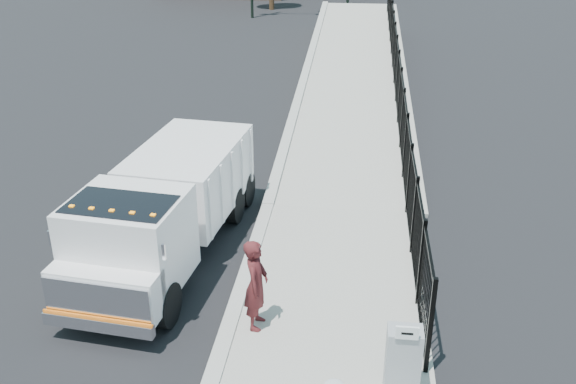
# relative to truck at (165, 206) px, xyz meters

# --- Properties ---
(ground) EXTENTS (120.00, 120.00, 0.00)m
(ground) POSITION_rel_truck_xyz_m (1.86, -1.33, -1.29)
(ground) COLOR black
(ground) RESTS_ON ground
(sidewalk) EXTENTS (3.55, 12.00, 0.12)m
(sidewalk) POSITION_rel_truck_xyz_m (3.79, -3.33, -1.23)
(sidewalk) COLOR #9E998E
(sidewalk) RESTS_ON ground
(curb) EXTENTS (0.30, 12.00, 0.16)m
(curb) POSITION_rel_truck_xyz_m (1.86, -3.33, -1.21)
(curb) COLOR #ADAAA3
(curb) RESTS_ON ground
(ramp) EXTENTS (3.95, 24.06, 3.19)m
(ramp) POSITION_rel_truck_xyz_m (3.99, 14.67, -1.29)
(ramp) COLOR #9E998E
(ramp) RESTS_ON ground
(iron_fence) EXTENTS (0.10, 28.00, 1.80)m
(iron_fence) POSITION_rel_truck_xyz_m (5.41, 10.67, -0.39)
(iron_fence) COLOR black
(iron_fence) RESTS_ON ground
(truck) EXTENTS (2.85, 6.90, 2.30)m
(truck) POSITION_rel_truck_xyz_m (0.00, 0.00, 0.00)
(truck) COLOR black
(truck) RESTS_ON ground
(worker) EXTENTS (0.46, 0.67, 1.79)m
(worker) POSITION_rel_truck_xyz_m (2.38, -2.38, -0.28)
(worker) COLOR #521A1C
(worker) RESTS_ON sidewalk
(utility_cabinet) EXTENTS (0.55, 0.40, 1.25)m
(utility_cabinet) POSITION_rel_truck_xyz_m (4.96, -3.90, -0.55)
(utility_cabinet) COLOR gray
(utility_cabinet) RESTS_ON sidewalk
(arrow_sign) EXTENTS (0.35, 0.04, 0.22)m
(arrow_sign) POSITION_rel_truck_xyz_m (4.96, -4.12, 0.19)
(arrow_sign) COLOR white
(arrow_sign) RESTS_ON utility_cabinet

